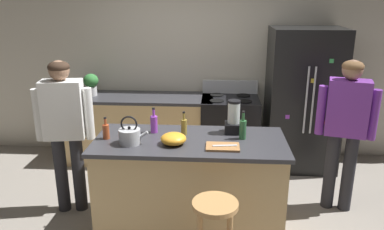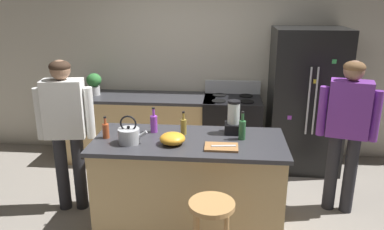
# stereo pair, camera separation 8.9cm
# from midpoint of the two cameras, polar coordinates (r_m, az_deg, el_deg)

# --- Properties ---
(ground_plane) EXTENTS (14.00, 14.00, 0.00)m
(ground_plane) POSITION_cam_midpoint_polar(r_m,az_deg,el_deg) (4.04, 0.26, -15.96)
(ground_plane) COLOR gray
(back_wall) EXTENTS (8.00, 0.10, 2.70)m
(back_wall) POSITION_cam_midpoint_polar(r_m,az_deg,el_deg) (5.38, 2.08, 8.19)
(back_wall) COLOR beige
(back_wall) RESTS_ON ground_plane
(kitchen_island) EXTENTS (1.82, 0.83, 0.92)m
(kitchen_island) POSITION_cam_midpoint_polar(r_m,az_deg,el_deg) (3.80, 0.26, -10.16)
(kitchen_island) COLOR tan
(kitchen_island) RESTS_ON ground_plane
(back_counter_run) EXTENTS (2.00, 0.64, 0.92)m
(back_counter_run) POSITION_cam_midpoint_polar(r_m,az_deg,el_deg) (5.32, -6.91, -1.95)
(back_counter_run) COLOR tan
(back_counter_run) RESTS_ON ground_plane
(refrigerator) EXTENTS (0.90, 0.73, 1.85)m
(refrigerator) POSITION_cam_midpoint_polar(r_m,az_deg,el_deg) (5.14, 17.11, 2.07)
(refrigerator) COLOR black
(refrigerator) RESTS_ON ground_plane
(stove_range) EXTENTS (0.76, 0.65, 1.10)m
(stove_range) POSITION_cam_midpoint_polar(r_m,az_deg,el_deg) (5.18, 6.46, -2.34)
(stove_range) COLOR black
(stove_range) RESTS_ON ground_plane
(person_by_island_left) EXTENTS (0.60, 0.28, 1.63)m
(person_by_island_left) POSITION_cam_midpoint_polar(r_m,az_deg,el_deg) (4.08, -17.85, -1.08)
(person_by_island_left) COLOR #26262B
(person_by_island_left) RESTS_ON ground_plane
(person_by_sink_right) EXTENTS (0.59, 0.32, 1.63)m
(person_by_sink_right) POSITION_cam_midpoint_polar(r_m,az_deg,el_deg) (4.17, 22.83, -1.19)
(person_by_sink_right) COLOR #26262B
(person_by_sink_right) RESTS_ON ground_plane
(bar_stool) EXTENTS (0.36, 0.36, 0.71)m
(bar_stool) POSITION_cam_midpoint_polar(r_m,az_deg,el_deg) (3.08, 3.80, -15.62)
(bar_stool) COLOR #B7844C
(bar_stool) RESTS_ON ground_plane
(potted_plant) EXTENTS (0.20, 0.20, 0.30)m
(potted_plant) POSITION_cam_midpoint_polar(r_m,az_deg,el_deg) (5.32, -14.02, 4.74)
(potted_plant) COLOR silver
(potted_plant) RESTS_ON back_counter_run
(blender_appliance) EXTENTS (0.17, 0.17, 0.33)m
(blender_appliance) POSITION_cam_midpoint_polar(r_m,az_deg,el_deg) (3.76, 6.91, -0.68)
(blender_appliance) COLOR black
(blender_appliance) RESTS_ON kitchen_island
(bottle_cooking_sauce) EXTENTS (0.06, 0.06, 0.22)m
(bottle_cooking_sauce) POSITION_cam_midpoint_polar(r_m,az_deg,el_deg) (3.71, -12.15, -2.25)
(bottle_cooking_sauce) COLOR #B24C26
(bottle_cooking_sauce) RESTS_ON kitchen_island
(bottle_soda) EXTENTS (0.07, 0.07, 0.26)m
(bottle_soda) POSITION_cam_midpoint_polar(r_m,az_deg,el_deg) (3.79, -5.08, -1.23)
(bottle_soda) COLOR purple
(bottle_soda) RESTS_ON kitchen_island
(bottle_olive_oil) EXTENTS (0.07, 0.07, 0.28)m
(bottle_olive_oil) POSITION_cam_midpoint_polar(r_m,az_deg,el_deg) (3.62, 8.24, -2.13)
(bottle_olive_oil) COLOR #2D6638
(bottle_olive_oil) RESTS_ON kitchen_island
(bottle_vinegar) EXTENTS (0.06, 0.06, 0.24)m
(bottle_vinegar) POSITION_cam_midpoint_polar(r_m,az_deg,el_deg) (3.71, -0.60, -1.69)
(bottle_vinegar) COLOR olive
(bottle_vinegar) RESTS_ON kitchen_island
(mixing_bowl) EXTENTS (0.24, 0.24, 0.11)m
(mixing_bowl) POSITION_cam_midpoint_polar(r_m,az_deg,el_deg) (3.49, -2.23, -3.56)
(mixing_bowl) COLOR orange
(mixing_bowl) RESTS_ON kitchen_island
(tea_kettle) EXTENTS (0.28, 0.20, 0.27)m
(tea_kettle) POSITION_cam_midpoint_polar(r_m,az_deg,el_deg) (3.54, -8.73, -3.00)
(tea_kettle) COLOR #B7BABF
(tea_kettle) RESTS_ON kitchen_island
(cutting_board) EXTENTS (0.30, 0.20, 0.02)m
(cutting_board) POSITION_cam_midpoint_polar(r_m,az_deg,el_deg) (3.42, 5.17, -4.83)
(cutting_board) COLOR #9E6B3D
(cutting_board) RESTS_ON kitchen_island
(chef_knife) EXTENTS (0.22, 0.06, 0.01)m
(chef_knife) POSITION_cam_midpoint_polar(r_m,az_deg,el_deg) (3.42, 5.51, -4.63)
(chef_knife) COLOR #B7BABF
(chef_knife) RESTS_ON cutting_board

